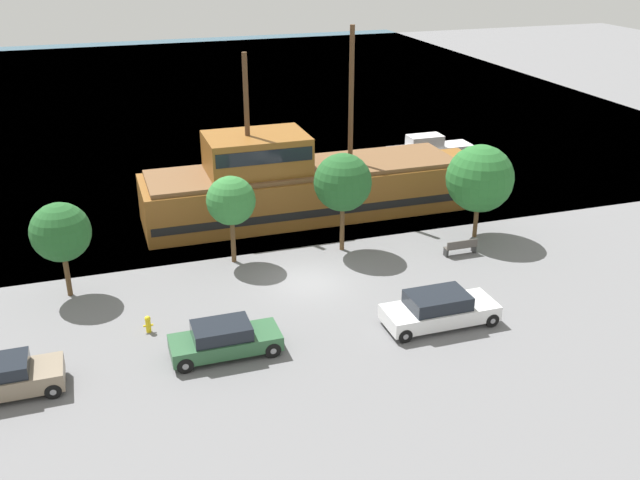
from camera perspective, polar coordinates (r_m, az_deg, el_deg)
ground_plane at (r=34.64m, az=-0.87°, el=-3.34°), size 160.00×160.00×0.00m
water_surface at (r=75.67m, az=-11.13°, el=11.31°), size 80.00×80.00×0.00m
pirate_ship at (r=42.01m, az=-1.59°, el=4.45°), size 20.19×4.94×10.85m
moored_boat_dockside at (r=53.42m, az=8.71°, el=7.12°), size 6.29×1.83×1.86m
parked_car_curb_front at (r=31.16m, az=9.51°, el=-5.48°), size 4.95×2.01×1.49m
parked_car_curb_mid at (r=28.89m, az=-24.15°, el=-10.07°), size 4.28×1.82×1.42m
parked_car_curb_rear at (r=28.95m, az=-7.66°, el=-7.89°), size 4.40×1.81×1.40m
fire_hydrant at (r=31.19m, az=-13.59°, el=-6.51°), size 0.42×0.25×0.76m
bench_promenade_east at (r=37.96m, az=11.21°, el=-0.55°), size 1.75×0.45×0.85m
tree_row_east at (r=34.11m, az=-20.04°, el=0.58°), size 2.71×2.71×4.56m
tree_row_mideast at (r=35.65m, az=-7.14°, el=3.12°), size 2.47×2.47×4.58m
tree_row_midwest at (r=36.63m, az=1.83°, el=4.62°), size 3.01×3.01×5.29m
tree_row_west at (r=39.33m, az=12.66°, el=4.82°), size 3.65×3.65×5.22m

